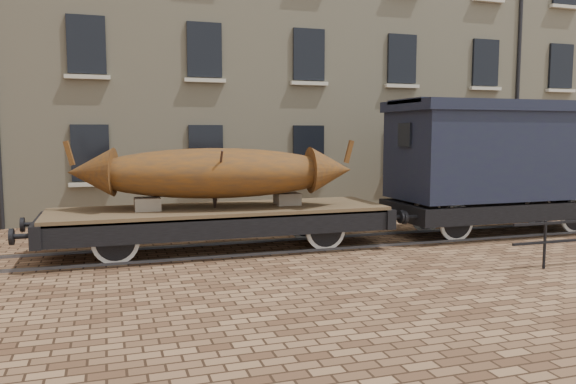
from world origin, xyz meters
name	(u,v)px	position (x,y,z in m)	size (l,w,h in m)	color
ground	(338,243)	(0.00, 0.00, 0.00)	(90.00, 90.00, 0.00)	#503421
warehouse_cream	(312,34)	(3.00, 9.99, 7.00)	(40.00, 10.19, 14.00)	#BBB08D
rail_track	(338,242)	(0.00, 0.00, 0.03)	(30.00, 1.52, 0.06)	#59595E
flatcar_wagon	(220,216)	(-3.02, 0.00, 0.83)	(8.84, 2.40, 1.33)	brown
iron_boat	(214,173)	(-3.15, 0.00, 1.87)	(6.66, 2.74, 1.60)	brown
goods_van	(503,151)	(4.94, 0.00, 2.30)	(7.10, 2.59, 3.67)	black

